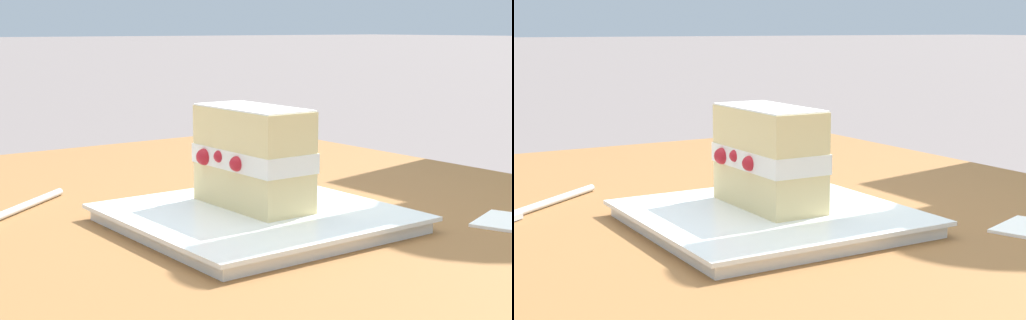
# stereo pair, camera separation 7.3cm
# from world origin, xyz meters

# --- Properties ---
(dessert_plate) EXTENTS (0.25, 0.25, 0.02)m
(dessert_plate) POSITION_xyz_m (-0.04, -0.04, 0.78)
(dessert_plate) COLOR white
(dessert_plate) RESTS_ON patio_table
(cake_slice) EXTENTS (0.13, 0.07, 0.10)m
(cake_slice) POSITION_xyz_m (-0.06, -0.03, 0.84)
(cake_slice) COLOR #EAD18C
(cake_slice) RESTS_ON dessert_plate
(dessert_fork) EXTENTS (0.12, 0.14, 0.01)m
(dessert_fork) POSITION_xyz_m (-0.23, -0.21, 0.78)
(dessert_fork) COLOR silver
(dessert_fork) RESTS_ON patio_table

